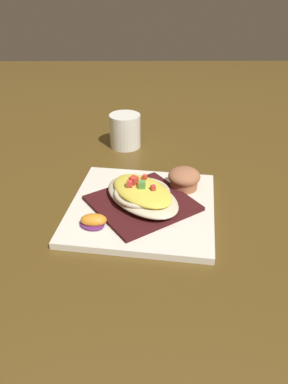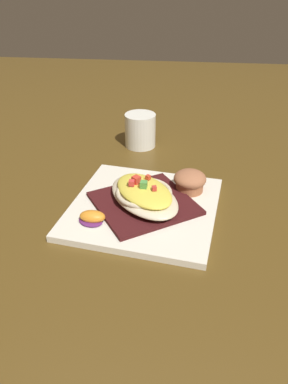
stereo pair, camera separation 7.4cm
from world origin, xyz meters
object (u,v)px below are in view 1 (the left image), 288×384
coffee_mug (127,132)px  orange_garnish (95,221)px  square_plate (144,208)px  muffin (186,178)px  gratin_dish (144,194)px

coffee_mug → orange_garnish: bearing=-7.0°
square_plate → muffin: muffin is taller
muffin → gratin_dish: bearing=-53.5°
square_plate → gratin_dish: 0.03m
gratin_dish → coffee_mug: size_ratio=1.92×
square_plate → muffin: (-0.07, 0.09, 0.03)m
square_plate → orange_garnish: bearing=-53.4°
square_plate → orange_garnish: size_ratio=4.88×
square_plate → coffee_mug: 0.31m
square_plate → coffee_mug: bearing=-172.0°
gratin_dish → muffin: size_ratio=3.04×
square_plate → gratin_dish: (-0.00, -0.00, 0.03)m
muffin → orange_garnish: size_ratio=1.17×
gratin_dish → coffee_mug: bearing=-172.0°
square_plate → muffin: 0.11m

